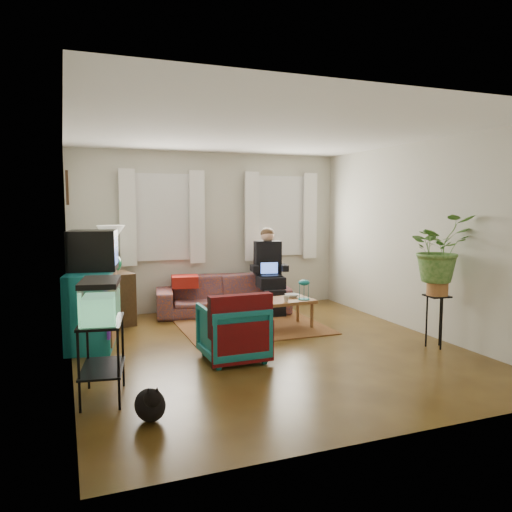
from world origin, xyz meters
name	(u,v)px	position (x,y,z in m)	size (l,w,h in m)	color
floor	(268,348)	(0.00, 0.00, 0.00)	(4.50, 5.00, 0.01)	#4F2B14
ceiling	(268,132)	(0.00, 0.00, 2.60)	(4.50, 5.00, 0.01)	white
wall_back	(210,232)	(0.00, 2.50, 1.30)	(4.50, 0.01, 2.60)	silver
wall_front	(399,267)	(0.00, -2.50, 1.30)	(4.50, 0.01, 2.60)	silver
wall_left	(68,249)	(-2.25, 0.00, 1.30)	(0.01, 5.00, 2.60)	silver
wall_right	(421,238)	(2.25, 0.00, 1.30)	(0.01, 5.00, 2.60)	silver
window_left	(162,217)	(-0.80, 2.48, 1.55)	(1.08, 0.04, 1.38)	white
window_right	(280,216)	(1.25, 2.48, 1.55)	(1.08, 0.04, 1.38)	white
curtains_left	(163,217)	(-0.80, 2.40, 1.55)	(1.36, 0.06, 1.50)	white
curtains_right	(282,216)	(1.25, 2.40, 1.55)	(1.36, 0.06, 1.50)	white
picture_frame	(68,188)	(-2.21, 0.85, 1.95)	(0.04, 0.32, 0.40)	#3D2616
area_rug	(252,327)	(0.19, 1.05, 0.01)	(2.00, 1.60, 0.01)	brown
sofa	(223,289)	(0.07, 2.05, 0.41)	(2.10, 0.83, 0.82)	brown
seated_person	(269,274)	(0.81, 1.92, 0.63)	(0.52, 0.65, 1.25)	black
side_table	(113,299)	(-1.65, 1.91, 0.38)	(0.53, 0.53, 0.77)	#402C18
table_lamp	(111,251)	(-1.65, 1.91, 1.09)	(0.39, 0.39, 0.70)	white
dresser	(92,308)	(-1.99, 0.93, 0.47)	(0.52, 1.04, 0.94)	navy
crt_tv	(93,250)	(-1.95, 1.03, 1.19)	(0.57, 0.52, 0.50)	black
aquarium_stand	(102,360)	(-2.00, -0.92, 0.36)	(0.36, 0.65, 0.72)	black
aquarium	(100,300)	(-2.00, -0.92, 0.91)	(0.32, 0.59, 0.38)	#7FD899
black_cat	(150,402)	(-1.68, -1.55, 0.16)	(0.25, 0.38, 0.33)	black
armchair	(233,329)	(-0.53, -0.26, 0.35)	(0.69, 0.64, 0.71)	#126A6C
serape_throw	(241,322)	(-0.53, -0.53, 0.50)	(0.71, 0.16, 0.58)	#9E0A0A
coffee_table	(278,314)	(0.51, 0.87, 0.21)	(0.99, 0.54, 0.41)	brown
cup_a	(266,299)	(0.29, 0.76, 0.46)	(0.11, 0.11, 0.09)	white
cup_b	(286,299)	(0.57, 0.71, 0.45)	(0.09, 0.09, 0.09)	beige
bowl	(292,296)	(0.78, 0.97, 0.44)	(0.20, 0.20, 0.05)	white
snack_tray	(257,298)	(0.24, 0.99, 0.43)	(0.31, 0.31, 0.04)	#B21414
birdcage	(304,289)	(0.86, 0.75, 0.56)	(0.16, 0.16, 0.29)	#115B6B
plant_stand	(436,321)	(1.95, -0.70, 0.33)	(0.28, 0.28, 0.65)	black
potted_plant	(438,259)	(1.95, -0.70, 1.10)	(0.74, 0.64, 0.83)	#599947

